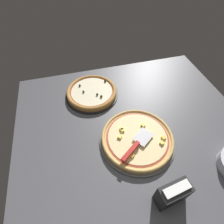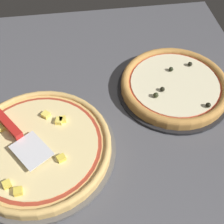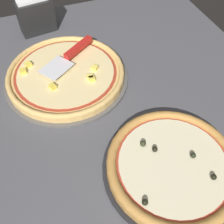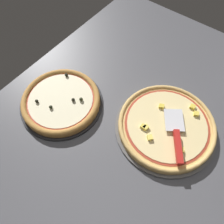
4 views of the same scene
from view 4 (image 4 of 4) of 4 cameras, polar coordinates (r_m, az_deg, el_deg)
The scene contains 6 objects.
ground_plane at distance 98.96cm, azimuth 8.32°, elevation -0.38°, with size 139.48×119.70×3.60cm, color #4C4C51.
pizza_pan_front at distance 94.79cm, azimuth 13.82°, elevation -3.96°, with size 42.67×42.67×1.00cm, color #565451.
pizza_front at distance 92.92cm, azimuth 14.09°, elevation -3.37°, with size 40.11×40.11×3.81cm.
pizza_pan_back at distance 100.63cm, azimuth -12.98°, elevation 2.29°, with size 36.83×36.83×1.00cm, color black.
pizza_back at distance 98.86cm, azimuth -13.22°, elevation 2.97°, with size 34.62×34.62×4.12cm.
serving_spatula at distance 87.83cm, azimuth 16.62°, elevation -6.96°, with size 22.23×17.72×2.00cm.
Camera 4 is at (-47.40, -18.26, 83.13)cm, focal length 35.00 mm.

